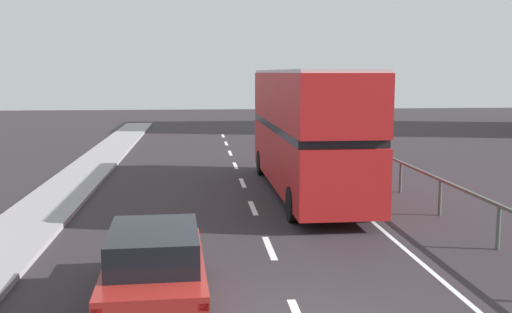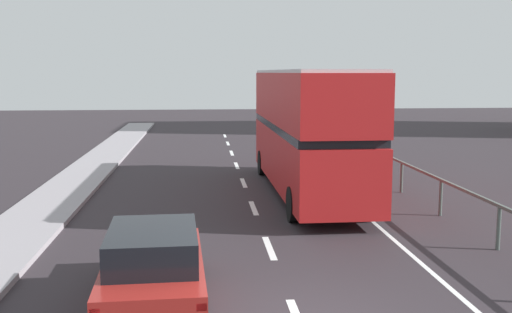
{
  "view_description": "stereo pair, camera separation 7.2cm",
  "coord_description": "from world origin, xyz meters",
  "views": [
    {
      "loc": [
        -1.68,
        -9.65,
        4.18
      ],
      "look_at": [
        -0.24,
        5.31,
        2.09
      ],
      "focal_mm": 42.65,
      "sensor_mm": 36.0,
      "label": 1
    },
    {
      "loc": [
        -1.61,
        -9.66,
        4.18
      ],
      "look_at": [
        -0.24,
        5.31,
        2.09
      ],
      "focal_mm": 42.65,
      "sensor_mm": 36.0,
      "label": 2
    }
  ],
  "objects": [
    {
      "name": "double_decker_bus_red",
      "position": [
        2.04,
        10.84,
        2.29
      ],
      "size": [
        2.57,
        11.02,
        4.26
      ],
      "rotation": [
        0.0,
        0.0,
        0.01
      ],
      "color": "red",
      "rests_on": "ground"
    },
    {
      "name": "lane_paint_markings",
      "position": [
        1.97,
        8.9,
        0.0
      ],
      "size": [
        3.34,
        46.0,
        0.01
      ],
      "color": "silver",
      "rests_on": "ground"
    },
    {
      "name": "bridge_side_railing",
      "position": [
        5.39,
        9.0,
        0.89
      ],
      "size": [
        0.1,
        42.0,
        1.1
      ],
      "color": "#4A544F",
      "rests_on": "ground"
    },
    {
      "name": "hatchback_car_near",
      "position": [
        -2.5,
        1.16,
        0.67
      ],
      "size": [
        1.95,
        4.23,
        1.4
      ],
      "rotation": [
        0.0,
        0.0,
        0.04
      ],
      "color": "maroon",
      "rests_on": "ground"
    }
  ]
}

